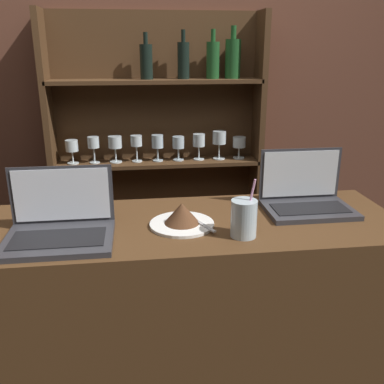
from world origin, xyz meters
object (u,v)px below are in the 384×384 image
object	(u,v)px
laptop_near	(60,225)
laptop_far	(306,197)
water_glass	(244,218)
cake_plate	(182,217)

from	to	relation	value
laptop_near	laptop_far	distance (m)	0.87
laptop_near	laptop_far	xyz separation A→B (m)	(0.86, 0.15, 0.00)
laptop_far	water_glass	size ratio (longest dim) A/B	1.67
laptop_near	cake_plate	xyz separation A→B (m)	(0.39, 0.04, -0.01)
laptop_near	cake_plate	world-z (taller)	laptop_near
water_glass	laptop_far	bearing A→B (deg)	36.04
laptop_near	cake_plate	bearing A→B (deg)	6.53
laptop_near	water_glass	size ratio (longest dim) A/B	1.75
laptop_near	laptop_far	world-z (taller)	laptop_far
laptop_far	water_glass	world-z (taller)	laptop_far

